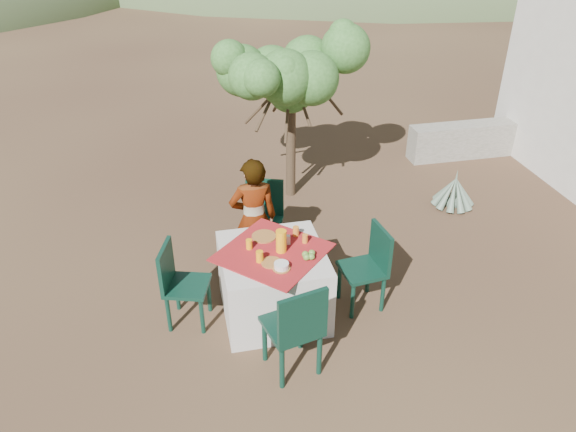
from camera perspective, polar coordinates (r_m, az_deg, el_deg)
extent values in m
plane|color=#352018|center=(5.88, 4.32, -10.55)|extent=(160.00, 160.00, 0.00)
cube|color=silver|center=(5.74, -1.51, -6.81)|extent=(1.02, 1.02, 0.75)
cube|color=#B0192D|center=(5.51, -1.56, -3.69)|extent=(1.30, 1.30, 0.01)
cylinder|color=black|center=(6.51, -4.37, -3.30)|extent=(0.05, 0.05, 0.47)
cylinder|color=black|center=(6.45, -1.26, -3.54)|extent=(0.05, 0.05, 0.47)
cylinder|color=black|center=(6.80, -3.79, -1.62)|extent=(0.05, 0.05, 0.47)
cylinder|color=black|center=(6.74, -0.82, -1.83)|extent=(0.05, 0.05, 0.47)
cube|color=black|center=(6.49, -2.61, -0.82)|extent=(0.56, 0.56, 0.04)
cube|color=black|center=(6.53, -2.37, 1.96)|extent=(0.43, 0.19, 0.46)
cylinder|color=black|center=(5.42, 1.28, -11.27)|extent=(0.05, 0.05, 0.49)
cylinder|color=black|center=(5.31, -2.39, -12.45)|extent=(0.05, 0.05, 0.49)
cylinder|color=black|center=(5.19, 3.21, -13.74)|extent=(0.05, 0.05, 0.49)
cylinder|color=black|center=(5.06, -0.62, -15.06)|extent=(0.05, 0.05, 0.49)
cube|color=black|center=(5.07, 0.38, -11.10)|extent=(0.56, 0.56, 0.04)
cube|color=black|center=(4.76, 1.52, -10.27)|extent=(0.46, 0.15, 0.48)
cylinder|color=black|center=(5.65, -8.74, -9.94)|extent=(0.04, 0.04, 0.44)
cylinder|color=black|center=(5.90, -8.05, -7.83)|extent=(0.04, 0.04, 0.44)
cylinder|color=black|center=(5.73, -12.05, -9.66)|extent=(0.04, 0.04, 0.44)
cylinder|color=black|center=(5.98, -11.21, -7.59)|extent=(0.04, 0.04, 0.44)
cube|color=black|center=(5.68, -10.21, -7.01)|extent=(0.52, 0.52, 0.04)
cube|color=black|center=(5.58, -12.30, -4.96)|extent=(0.16, 0.41, 0.43)
cylinder|color=black|center=(6.03, 5.23, -6.57)|extent=(0.04, 0.04, 0.45)
cylinder|color=black|center=(5.79, 6.59, -8.51)|extent=(0.04, 0.04, 0.45)
cylinder|color=black|center=(6.16, 8.16, -5.91)|extent=(0.04, 0.04, 0.45)
cylinder|color=black|center=(5.92, 9.61, -7.76)|extent=(0.04, 0.04, 0.45)
cube|color=black|center=(5.84, 7.55, -5.43)|extent=(0.47, 0.47, 0.04)
cube|color=black|center=(5.78, 9.41, -3.12)|extent=(0.09, 0.42, 0.44)
imported|color=#8C6651|center=(6.12, -3.51, -0.32)|extent=(0.53, 0.36, 1.44)
cylinder|color=#422F21|center=(7.75, 0.29, 7.33)|extent=(0.13, 0.13, 1.56)
sphere|color=#2E5D22|center=(7.47, 0.30, 12.81)|extent=(0.67, 0.67, 0.67)
sphere|color=#2E5D22|center=(7.57, 4.98, 14.28)|extent=(0.62, 0.62, 0.62)
sphere|color=#2E5D22|center=(7.44, -4.19, 13.57)|extent=(0.58, 0.58, 0.58)
sphere|color=#2E5D22|center=(8.00, 0.13, 15.72)|extent=(0.60, 0.60, 0.60)
sphere|color=#2E5D22|center=(6.95, 1.78, 11.87)|extent=(0.53, 0.53, 0.53)
sphere|color=slate|center=(8.11, 16.33, 1.27)|extent=(0.19, 0.19, 0.19)
cone|color=slate|center=(7.99, 16.59, 2.81)|extent=(0.10, 0.10, 0.55)
cone|color=slate|center=(8.11, 17.12, 2.63)|extent=(0.33, 0.19, 0.48)
cone|color=slate|center=(8.13, 16.63, 2.80)|extent=(0.24, 0.30, 0.48)
cone|color=slate|center=(8.11, 16.10, 2.82)|extent=(0.12, 0.34, 0.46)
cone|color=slate|center=(8.06, 15.73, 2.68)|extent=(0.26, 0.29, 0.48)
cone|color=slate|center=(7.99, 15.66, 2.44)|extent=(0.34, 0.17, 0.47)
cone|color=slate|center=(7.93, 15.92, 2.18)|extent=(0.33, 0.19, 0.48)
cone|color=slate|center=(7.91, 16.41, 2.01)|extent=(0.24, 0.30, 0.48)
cone|color=slate|center=(7.93, 16.95, 1.99)|extent=(0.12, 0.34, 0.46)
cone|color=slate|center=(7.98, 17.32, 2.13)|extent=(0.26, 0.29, 0.48)
cone|color=slate|center=(8.05, 17.38, 2.37)|extent=(0.34, 0.17, 0.47)
cube|color=gray|center=(9.76, 19.50, 7.46)|extent=(2.60, 0.35, 0.55)
cylinder|color=brown|center=(5.73, -2.46, -2.08)|extent=(0.25, 0.25, 0.01)
cylinder|color=brown|center=(5.35, -1.69, -4.75)|extent=(0.20, 0.20, 0.01)
cylinder|color=#FFA310|center=(5.54, -3.97, -2.88)|extent=(0.06, 0.06, 0.10)
cylinder|color=#FFA310|center=(5.35, -2.90, -4.13)|extent=(0.07, 0.07, 0.11)
cylinder|color=#FFA310|center=(5.45, -0.70, -2.56)|extent=(0.11, 0.11, 0.23)
cylinder|color=brown|center=(5.28, -0.67, -5.32)|extent=(0.17, 0.17, 0.01)
cylinder|color=silver|center=(5.26, -0.67, -5.04)|extent=(0.14, 0.14, 0.05)
cylinder|color=orange|center=(5.62, 1.74, -2.30)|extent=(0.06, 0.06, 0.09)
cylinder|color=orange|center=(5.72, 0.81, -1.55)|extent=(0.06, 0.06, 0.10)
cube|color=silver|center=(5.59, -0.17, -2.43)|extent=(0.08, 0.05, 0.10)
sphere|color=olive|center=(5.41, 1.77, -3.92)|extent=(0.07, 0.07, 0.07)
sphere|color=olive|center=(5.43, 2.43, -3.77)|extent=(0.07, 0.07, 0.07)
sphere|color=olive|center=(5.39, 2.39, -4.14)|extent=(0.07, 0.07, 0.07)
sphere|color=olive|center=(5.38, 1.89, -4.20)|extent=(0.07, 0.07, 0.07)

